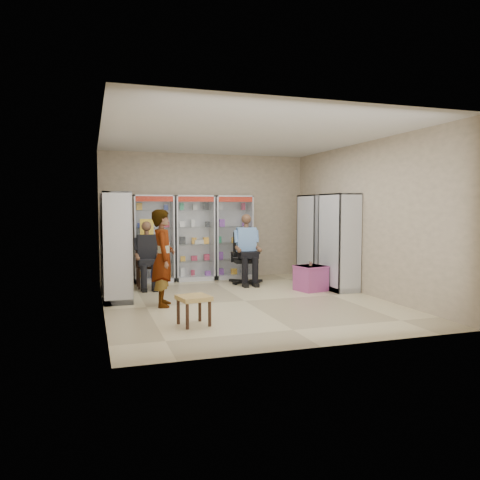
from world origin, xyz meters
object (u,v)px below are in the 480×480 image
object	(u,v)px
cabinet_back_mid	(194,238)
cabinet_back_right	(233,237)
pink_trunk	(311,278)
woven_stool_b	(194,310)
cabinet_left_far	(114,243)
wooden_chair	(147,266)
seated_shopkeeper	(246,251)
cabinet_right_near	(339,242)
office_chair	(245,258)
cabinet_right_far	(315,239)
cabinet_left_near	(117,247)
woven_stool_a	(309,276)
cabinet_back_left	(154,239)
standing_man	(163,258)

from	to	relation	value
cabinet_back_mid	cabinet_back_right	xyz separation A→B (m)	(0.95, 0.00, 0.00)
pink_trunk	woven_stool_b	world-z (taller)	pink_trunk
cabinet_back_mid	cabinet_left_far	xyz separation A→B (m)	(-1.88, -0.93, 0.00)
cabinet_back_right	pink_trunk	world-z (taller)	cabinet_back_right
cabinet_back_mid	cabinet_back_right	size ratio (longest dim) A/B	1.00
wooden_chair	seated_shopkeeper	world-z (taller)	seated_shopkeeper
pink_trunk	cabinet_right_near	bearing A→B (deg)	-8.75
wooden_chair	office_chair	distance (m)	2.20
cabinet_back_mid	woven_stool_b	xyz separation A→B (m)	(-0.92, -4.19, -0.78)
cabinet_right_far	wooden_chair	size ratio (longest dim) A/B	2.13
seated_shopkeeper	pink_trunk	world-z (taller)	seated_shopkeeper
cabinet_left_near	pink_trunk	bearing A→B (deg)	88.40
cabinet_right_far	cabinet_left_near	world-z (taller)	same
seated_shopkeeper	woven_stool_a	size ratio (longest dim) A/B	3.40
wooden_chair	pink_trunk	bearing A→B (deg)	-23.86
cabinet_back_mid	seated_shopkeeper	size ratio (longest dim) A/B	1.36
woven_stool_b	woven_stool_a	bearing A→B (deg)	40.00
woven_stool_a	cabinet_back_left	bearing A→B (deg)	154.47
cabinet_back_mid	seated_shopkeeper	distance (m)	1.35
office_chair	standing_man	distance (m)	2.86
office_chair	cabinet_back_mid	bearing A→B (deg)	145.90
office_chair	pink_trunk	distance (m)	1.67
cabinet_back_right	woven_stool_b	bearing A→B (deg)	-114.06
office_chair	standing_man	world-z (taller)	standing_man
cabinet_back_mid	standing_man	size ratio (longest dim) A/B	1.19
cabinet_left_near	seated_shopkeeper	size ratio (longest dim) A/B	1.36
cabinet_right_far	office_chair	xyz separation A→B (m)	(-1.58, 0.30, -0.42)
cabinet_back_left	standing_man	world-z (taller)	cabinet_back_left
pink_trunk	cabinet_left_far	bearing A→B (deg)	162.64
wooden_chair	standing_man	bearing A→B (deg)	-88.19
cabinet_right_near	cabinet_left_near	bearing A→B (deg)	87.43
cabinet_back_mid	woven_stool_b	bearing A→B (deg)	-102.38
woven_stool_b	standing_man	distance (m)	1.61
cabinet_back_left	office_chair	size ratio (longest dim) A/B	1.73
woven_stool_a	office_chair	bearing A→B (deg)	150.86
woven_stool_b	standing_man	bearing A→B (deg)	98.42
cabinet_back_left	seated_shopkeeper	distance (m)	2.15
office_chair	woven_stool_a	world-z (taller)	office_chair
cabinet_back_mid	wooden_chair	bearing A→B (deg)	-148.69
cabinet_right_far	standing_man	distance (m)	4.04
wooden_chair	cabinet_back_right	bearing A→B (deg)	18.75
cabinet_right_near	cabinet_left_near	xyz separation A→B (m)	(-4.46, 0.20, 0.00)
wooden_chair	office_chair	xyz separation A→B (m)	(2.20, -0.10, 0.11)
cabinet_left_far	pink_trunk	distance (m)	4.12
woven_stool_b	seated_shopkeeper	bearing A→B (deg)	59.94
woven_stool_b	cabinet_right_far	bearing A→B (deg)	41.14
cabinet_back_left	cabinet_left_far	world-z (taller)	same
office_chair	wooden_chair	bearing A→B (deg)	-176.89
cabinet_left_far	seated_shopkeeper	xyz separation A→B (m)	(2.88, 0.05, -0.27)
cabinet_right_near	cabinet_left_far	world-z (taller)	same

